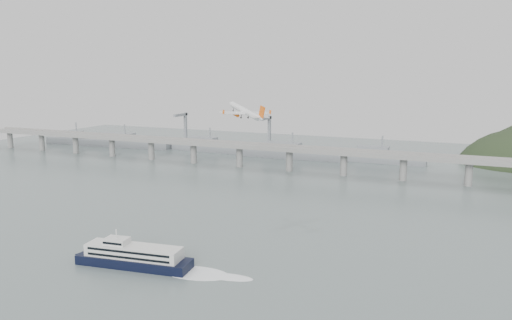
% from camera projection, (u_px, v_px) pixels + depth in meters
% --- Properties ---
extents(ground, '(900.00, 900.00, 0.00)m').
position_uv_depth(ground, '(214.00, 245.00, 260.93)').
color(ground, slate).
rests_on(ground, ground).
extents(bridge, '(800.00, 22.00, 23.90)m').
position_uv_depth(bridge, '(320.00, 154.00, 438.85)').
color(bridge, gray).
rests_on(bridge, ground).
extents(distant_fleet, '(453.00, 60.90, 40.00)m').
position_uv_depth(distant_fleet, '(204.00, 146.00, 560.10)').
color(distant_fleet, slate).
rests_on(distant_fleet, ground).
extents(ferry, '(90.41, 23.67, 17.07)m').
position_uv_depth(ferry, '(134.00, 256.00, 231.61)').
color(ferry, black).
rests_on(ferry, ground).
extents(airliner, '(36.99, 35.20, 12.78)m').
position_uv_depth(airliner, '(246.00, 112.00, 325.81)').
color(airliner, white).
rests_on(airliner, ground).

